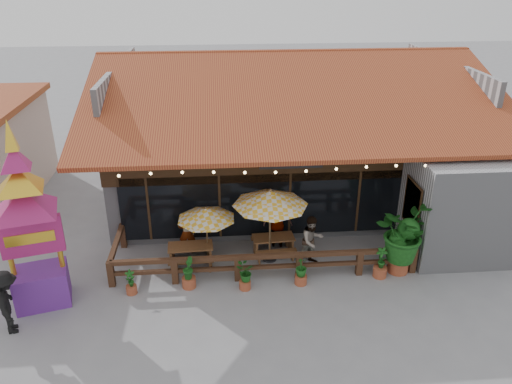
{
  "coord_description": "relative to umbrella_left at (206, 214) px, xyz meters",
  "views": [
    {
      "loc": [
        -3.0,
        -14.0,
        9.42
      ],
      "look_at": [
        -1.74,
        1.5,
        2.2
      ],
      "focal_mm": 35.0,
      "sensor_mm": 36.0,
      "label": 1
    }
  ],
  "objects": [
    {
      "name": "ground",
      "position": [
        3.46,
        -0.7,
        -1.83
      ],
      "size": [
        100.0,
        100.0,
        0.0
      ],
      "primitive_type": "plane",
      "color": "gray",
      "rests_on": "ground"
    },
    {
      "name": "restaurant_building",
      "position": [
        3.72,
        5.92,
        0.37
      ],
      "size": [
        15.5,
        14.73,
        6.09
      ],
      "color": "#9FA0A4",
      "rests_on": "ground"
    },
    {
      "name": "patio_railing",
      "position": [
        1.21,
        -0.96,
        -1.22
      ],
      "size": [
        10.0,
        2.6,
        0.92
      ],
      "color": "#472C19",
      "rests_on": "ground"
    },
    {
      "name": "umbrella_left",
      "position": [
        0.0,
        0.0,
        0.0
      ],
      "size": [
        2.55,
        2.55,
        2.1
      ],
      "color": "brown",
      "rests_on": "ground"
    },
    {
      "name": "umbrella_right",
      "position": [
        2.12,
        -0.06,
        0.52
      ],
      "size": [
        2.54,
        2.54,
        2.7
      ],
      "color": "brown",
      "rests_on": "ground"
    },
    {
      "name": "picnic_table_left",
      "position": [
        -0.57,
        -0.12,
        -1.35
      ],
      "size": [
        1.56,
        1.36,
        0.72
      ],
      "color": "brown",
      "rests_on": "ground"
    },
    {
      "name": "picnic_table_right",
      "position": [
        2.29,
        0.29,
        -1.37
      ],
      "size": [
        1.53,
        1.34,
        0.69
      ],
      "color": "brown",
      "rests_on": "ground"
    },
    {
      "name": "thai_sign_tower",
      "position": [
        -4.93,
        -1.86,
        1.43
      ],
      "size": [
        2.78,
        2.78,
        6.18
      ],
      "color": "#64268E",
      "rests_on": "ground"
    },
    {
      "name": "tropical_plant",
      "position": [
        6.31,
        -1.13,
        -0.38
      ],
      "size": [
        2.33,
        2.4,
        2.53
      ],
      "color": "#994529",
      "rests_on": "ground"
    },
    {
      "name": "diner_a",
      "position": [
        -0.72,
        0.66,
        -1.05
      ],
      "size": [
        0.58,
        0.39,
        1.56
      ],
      "primitive_type": "imported",
      "rotation": [
        0.0,
        0.0,
        3.12
      ],
      "color": "#382411",
      "rests_on": "ground"
    },
    {
      "name": "diner_b",
      "position": [
        3.5,
        -0.42,
        -0.94
      ],
      "size": [
        1.07,
        0.97,
        1.78
      ],
      "primitive_type": "imported",
      "rotation": [
        0.0,
        0.0,
        0.43
      ],
      "color": "#382411",
      "rests_on": "ground"
    },
    {
      "name": "diner_c",
      "position": [
        2.51,
        0.83,
        -0.95
      ],
      "size": [
        1.07,
        0.53,
        1.76
      ],
      "primitive_type": "imported",
      "rotation": [
        0.0,
        0.0,
        3.04
      ],
      "color": "#382411",
      "rests_on": "ground"
    },
    {
      "name": "pedestrian",
      "position": [
        -5.41,
        -3.12,
        -0.88
      ],
      "size": [
        1.09,
        1.4,
        1.91
      ],
      "primitive_type": "imported",
      "rotation": [
        0.0,
        0.0,
        1.93
      ],
      "color": "black",
      "rests_on": "ground"
    },
    {
      "name": "planter_a",
      "position": [
        -2.36,
        -1.65,
        -1.48
      ],
      "size": [
        0.34,
        0.34,
        0.84
      ],
      "color": "#994529",
      "rests_on": "ground"
    },
    {
      "name": "planter_b",
      "position": [
        -0.59,
        -1.46,
        -1.35
      ],
      "size": [
        0.44,
        0.44,
        1.07
      ],
      "color": "#994529",
      "rests_on": "ground"
    },
    {
      "name": "planter_c",
      "position": [
        1.17,
        -1.69,
        -1.33
      ],
      "size": [
        0.59,
        0.53,
        0.9
      ],
      "color": "#994529",
      "rests_on": "ground"
    },
    {
      "name": "planter_d",
      "position": [
        2.97,
        -1.58,
        -1.37
      ],
      "size": [
        0.45,
        0.45,
        0.96
      ],
      "color": "#994529",
      "rests_on": "ground"
    },
    {
      "name": "planter_e",
      "position": [
        5.61,
        -1.38,
        -1.37
      ],
      "size": [
        0.45,
        0.47,
        1.09
      ],
      "color": "#994529",
      "rests_on": "ground"
    }
  ]
}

